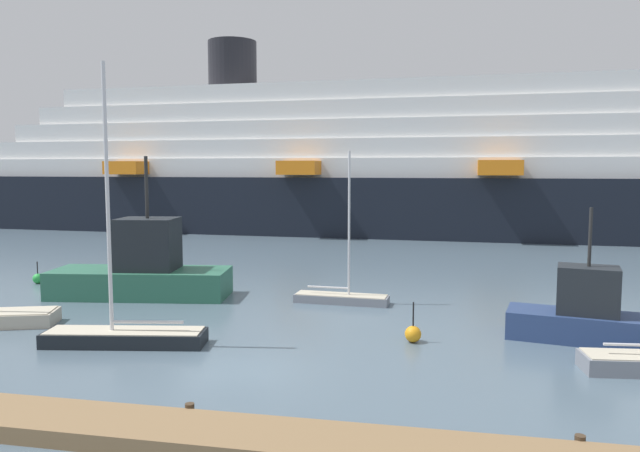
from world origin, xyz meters
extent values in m
plane|color=slate|center=(0.00, 0.00, 0.00)|extent=(600.00, 600.00, 0.00)
cube|color=olive|center=(0.00, -5.04, 0.22)|extent=(23.53, 1.88, 0.44)
cylinder|color=#423323|center=(0.00, -4.00, 0.26)|extent=(0.24, 0.24, 0.53)
cylinder|color=#423323|center=(9.41, -4.00, 0.26)|extent=(0.24, 0.24, 0.53)
cube|color=black|center=(-5.16, 1.96, 0.26)|extent=(6.10, 2.41, 0.53)
cube|color=beige|center=(-5.16, 1.96, 0.55)|extent=(5.84, 2.26, 0.04)
cylinder|color=silver|center=(-5.63, 1.89, 5.43)|extent=(0.14, 0.14, 9.81)
cylinder|color=silver|center=(-4.31, 2.11, 0.88)|extent=(2.65, 0.56, 0.11)
cylinder|color=silver|center=(12.57, 2.43, 0.90)|extent=(2.21, 0.32, 0.09)
cube|color=gray|center=(1.62, 10.38, 0.20)|extent=(4.64, 1.39, 0.40)
cube|color=beige|center=(1.62, 10.38, 0.42)|extent=(4.45, 1.29, 0.04)
cylinder|color=silver|center=(1.99, 10.36, 3.88)|extent=(0.11, 0.11, 6.96)
cylinder|color=silver|center=(0.96, 10.42, 0.75)|extent=(2.06, 0.20, 0.09)
cube|color=navy|center=(12.07, 5.77, 0.53)|extent=(6.62, 3.21, 1.06)
cube|color=#1E2328|center=(11.76, 5.84, 1.97)|extent=(2.42, 1.92, 1.81)
cylinder|color=#262626|center=(11.76, 5.84, 3.98)|extent=(0.13, 0.13, 2.22)
cube|color=#2D6B51|center=(-8.69, 9.86, 0.70)|extent=(9.25, 4.27, 1.40)
cube|color=#1E2328|center=(-8.25, 9.92, 2.71)|extent=(3.17, 2.70, 2.62)
cylinder|color=#262626|center=(-8.25, 9.92, 5.59)|extent=(0.18, 0.18, 3.12)
sphere|color=orange|center=(5.32, 4.41, 0.31)|extent=(0.62, 0.62, 0.62)
cylinder|color=black|center=(5.32, 4.41, 1.08)|extent=(0.06, 0.06, 0.92)
sphere|color=green|center=(-16.14, 11.91, 0.28)|extent=(0.57, 0.57, 0.57)
cylinder|color=black|center=(-16.14, 11.91, 0.92)|extent=(0.06, 0.06, 0.69)
cube|color=black|center=(2.66, 43.90, 2.83)|extent=(103.52, 18.89, 5.66)
cube|color=white|center=(2.66, 43.90, 6.59)|extent=(95.21, 16.80, 1.85)
cube|color=white|center=(2.66, 43.90, 8.44)|extent=(89.50, 15.79, 1.85)
cube|color=white|center=(2.66, 43.90, 10.30)|extent=(83.78, 14.79, 1.85)
cube|color=white|center=(2.66, 43.90, 12.15)|extent=(78.07, 13.78, 1.85)
cube|color=white|center=(2.66, 43.90, 14.01)|extent=(72.36, 12.77, 1.85)
cube|color=orange|center=(-24.68, 37.58, 6.59)|extent=(3.83, 3.04, 1.30)
cube|color=orange|center=(-6.67, 36.80, 6.59)|extent=(3.83, 3.04, 1.30)
cube|color=orange|center=(11.33, 36.01, 6.59)|extent=(3.83, 3.04, 1.30)
cylinder|color=black|center=(-15.86, 44.70, 17.51)|extent=(5.19, 5.19, 5.15)
camera|label=1|loc=(6.17, -17.88, 6.54)|focal=33.57mm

